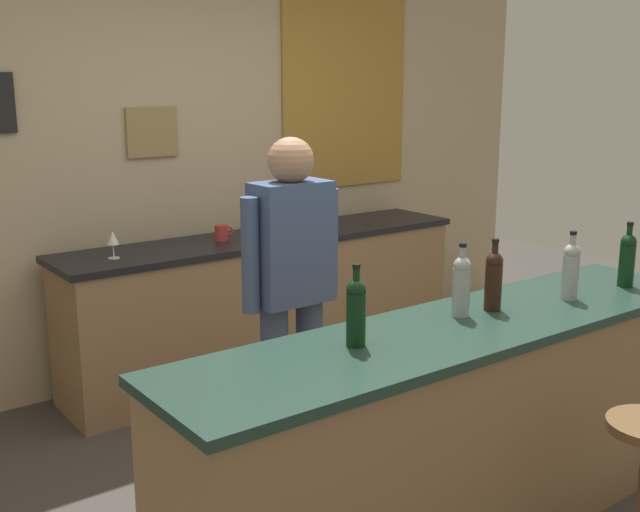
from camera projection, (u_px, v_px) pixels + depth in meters
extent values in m
plane|color=#423D38|center=(391.00, 491.00, 3.59)|extent=(10.00, 10.00, 0.00)
cube|color=tan|center=(180.00, 155.00, 4.86)|extent=(6.00, 0.06, 2.80)
cube|color=#997F4C|center=(152.00, 132.00, 4.67)|extent=(0.33, 0.02, 0.30)
cube|color=#A87F33|center=(346.00, 82.00, 5.48)|extent=(1.09, 0.02, 1.48)
cube|color=olive|center=(458.00, 435.00, 3.18)|extent=(2.58, 0.57, 0.88)
cube|color=#1E382D|center=(463.00, 328.00, 3.07)|extent=(2.63, 0.60, 0.04)
cube|color=olive|center=(268.00, 306.00, 5.01)|extent=(2.67, 0.53, 0.86)
cube|color=black|center=(267.00, 238.00, 4.91)|extent=(2.73, 0.56, 0.04)
cylinder|color=#384766|center=(310.00, 384.00, 3.74)|extent=(0.13, 0.13, 0.86)
cylinder|color=#384766|center=(275.00, 394.00, 3.62)|extent=(0.13, 0.13, 0.86)
cube|color=#3F517A|center=(291.00, 243.00, 3.52)|extent=(0.36, 0.20, 0.56)
sphere|color=#A87A5B|center=(291.00, 160.00, 3.43)|extent=(0.21, 0.21, 0.21)
cylinder|color=#3F517A|center=(330.00, 243.00, 3.65)|extent=(0.08, 0.08, 0.52)
cylinder|color=#3F517A|center=(250.00, 256.00, 3.40)|extent=(0.08, 0.08, 0.52)
cylinder|color=black|center=(356.00, 319.00, 2.79)|extent=(0.07, 0.07, 0.20)
sphere|color=black|center=(356.00, 289.00, 2.77)|extent=(0.07, 0.07, 0.07)
cylinder|color=black|center=(356.00, 280.00, 2.76)|extent=(0.03, 0.03, 0.09)
cylinder|color=black|center=(357.00, 266.00, 2.75)|extent=(0.03, 0.03, 0.02)
cylinder|color=#999E99|center=(461.00, 292.00, 3.15)|extent=(0.07, 0.07, 0.20)
sphere|color=#999E99|center=(462.00, 266.00, 3.12)|extent=(0.07, 0.07, 0.07)
cylinder|color=#999E99|center=(462.00, 258.00, 3.11)|extent=(0.03, 0.03, 0.09)
cylinder|color=black|center=(463.00, 245.00, 3.10)|extent=(0.03, 0.03, 0.02)
cylinder|color=black|center=(493.00, 287.00, 3.23)|extent=(0.07, 0.07, 0.20)
sphere|color=black|center=(495.00, 261.00, 3.20)|extent=(0.07, 0.07, 0.07)
cylinder|color=black|center=(495.00, 253.00, 3.20)|extent=(0.03, 0.03, 0.09)
cylinder|color=black|center=(496.00, 241.00, 3.18)|extent=(0.03, 0.03, 0.02)
cylinder|color=#999E99|center=(570.00, 277.00, 3.39)|extent=(0.07, 0.07, 0.20)
sphere|color=#999E99|center=(572.00, 252.00, 3.36)|extent=(0.07, 0.07, 0.07)
cylinder|color=#999E99|center=(573.00, 245.00, 3.36)|extent=(0.03, 0.03, 0.09)
cylinder|color=black|center=(573.00, 233.00, 3.34)|extent=(0.03, 0.03, 0.02)
cylinder|color=black|center=(627.00, 265.00, 3.60)|extent=(0.07, 0.07, 0.20)
sphere|color=black|center=(629.00, 242.00, 3.58)|extent=(0.07, 0.07, 0.07)
cylinder|color=black|center=(629.00, 235.00, 3.57)|extent=(0.03, 0.03, 0.09)
cylinder|color=black|center=(630.00, 224.00, 3.56)|extent=(0.03, 0.03, 0.02)
cylinder|color=silver|center=(114.00, 258.00, 4.27)|extent=(0.06, 0.06, 0.00)
cylinder|color=silver|center=(114.00, 251.00, 4.26)|extent=(0.01, 0.01, 0.07)
cone|color=silver|center=(113.00, 238.00, 4.24)|extent=(0.07, 0.07, 0.08)
cylinder|color=silver|center=(275.00, 233.00, 4.96)|extent=(0.06, 0.06, 0.00)
cylinder|color=silver|center=(275.00, 227.00, 4.95)|extent=(0.01, 0.01, 0.07)
cone|color=silver|center=(275.00, 216.00, 4.93)|extent=(0.07, 0.07, 0.08)
cylinder|color=#B2332D|center=(221.00, 233.00, 4.74)|extent=(0.08, 0.08, 0.09)
torus|color=#B2332D|center=(229.00, 231.00, 4.77)|extent=(0.06, 0.01, 0.06)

